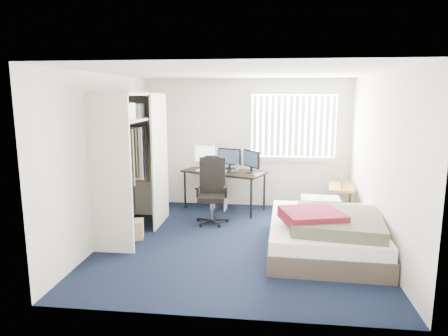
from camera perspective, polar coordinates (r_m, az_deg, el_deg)
ground at (r=6.14m, az=1.92°, el=-10.50°), size 4.20×4.20×0.00m
room_shell at (r=5.77m, az=2.01°, el=3.64°), size 4.20×4.20×4.20m
window_assembly at (r=7.79m, az=9.89°, el=5.93°), size 1.72×0.09×1.32m
closet at (r=6.40m, az=-12.90°, el=2.63°), size 0.64×1.84×2.22m
desk at (r=7.64m, az=0.14°, el=-0.16°), size 1.69×1.24×1.22m
office_chair at (r=6.93m, az=-1.72°, el=-4.19°), size 0.57×0.57×1.15m
footstool at (r=7.72m, az=-0.65°, el=-4.48°), size 0.34×0.28×0.27m
nightstand at (r=7.47m, az=16.40°, el=-2.87°), size 0.55×0.92×0.78m
bed at (r=5.89m, az=14.24°, el=-8.79°), size 1.60×2.09×0.67m
pine_box at (r=6.40m, az=-13.14°, el=-8.54°), size 0.43×0.37×0.28m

